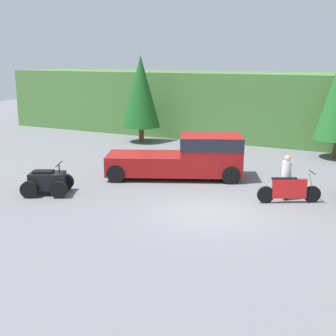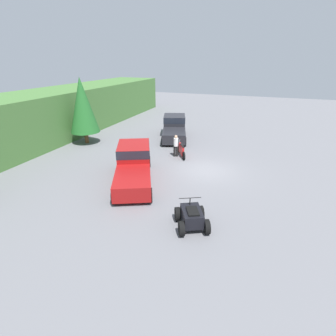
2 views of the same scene
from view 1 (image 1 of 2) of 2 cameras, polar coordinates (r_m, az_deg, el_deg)
ground_plane at (r=16.51m, az=5.12°, el=-5.50°), size 80.00×80.00×0.00m
hillside_backdrop at (r=31.19m, az=16.69°, el=6.99°), size 44.00×6.00×4.33m
tree_left at (r=29.85m, az=-3.34°, el=9.30°), size 2.41×2.41×5.48m
pickup_truck_red at (r=20.97m, az=2.60°, el=1.50°), size 6.32×4.41×1.95m
dirt_bike at (r=18.02m, az=14.57°, el=-2.63°), size 2.13×1.32×1.19m
quad_atv at (r=19.19m, az=-14.48°, el=-1.65°), size 2.24×2.03×1.24m
rider_person at (r=18.32m, az=14.24°, el=-0.91°), size 0.44×0.44×1.72m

